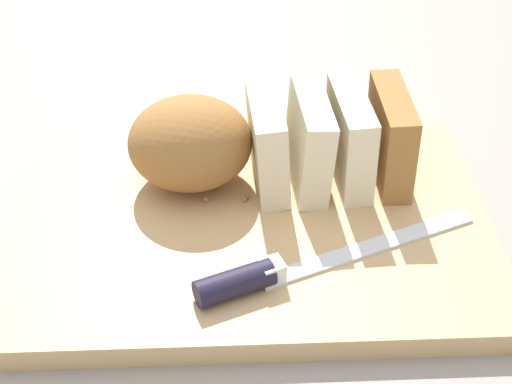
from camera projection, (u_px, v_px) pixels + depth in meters
The scene contains 8 objects.
ground_plane at pixel (256, 235), 0.71m from camera, with size 3.00×3.00×0.00m, color gray.
cutting_board at pixel (256, 226), 0.70m from camera, with size 0.44×0.31×0.02m, color tan.
bread_loaf at pixel (258, 141), 0.71m from camera, with size 0.27×0.11×0.09m.
bread_knife at pixel (267, 274), 0.62m from camera, with size 0.26×0.11×0.02m.
crumb_near_knife at pixel (247, 196), 0.71m from camera, with size 0.01×0.01×0.01m, color #A8753D.
crumb_near_loaf at pixel (245, 199), 0.71m from camera, with size 0.00×0.00×0.00m, color #A8753D.
crumb_stray_left at pixel (206, 199), 0.71m from camera, with size 0.01×0.01×0.01m, color #A8753D.
crumb_stray_right at pixel (272, 171), 0.75m from camera, with size 0.00×0.00×0.00m, color #A8753D.
Camera 1 is at (-0.04, -0.53, 0.48)m, focal length 51.24 mm.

